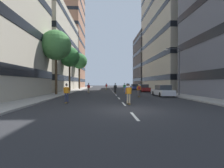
{
  "coord_description": "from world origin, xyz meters",
  "views": [
    {
      "loc": [
        -1.58,
        -10.53,
        1.83
      ],
      "look_at": [
        0.0,
        27.68,
        1.54
      ],
      "focal_mm": 25.23,
      "sensor_mm": 36.0,
      "label": 1
    }
  ],
  "objects_px": {
    "street_tree_near": "(79,61)",
    "skater_2": "(106,86)",
    "parked_car_far": "(143,88)",
    "skater_6": "(66,92)",
    "street_tree_far": "(70,57)",
    "streetlamp_right": "(177,66)",
    "skater_8": "(125,87)",
    "skater_0": "(127,92)",
    "skater_4": "(115,88)",
    "street_tree_mid": "(56,46)",
    "skater_3": "(139,89)",
    "parked_car_mid": "(134,87)",
    "skater_1": "(89,87)",
    "skater_7": "(88,86)",
    "parked_car_near": "(163,91)",
    "skater_5": "(129,93)"
  },
  "relations": [
    {
      "from": "streetlamp_right",
      "to": "skater_8",
      "type": "height_order",
      "value": "streetlamp_right"
    },
    {
      "from": "skater_2",
      "to": "skater_5",
      "type": "bearing_deg",
      "value": -86.46
    },
    {
      "from": "street_tree_far",
      "to": "skater_7",
      "type": "relative_size",
      "value": 5.04
    },
    {
      "from": "parked_car_far",
      "to": "skater_3",
      "type": "distance_m",
      "value": 12.38
    },
    {
      "from": "skater_2",
      "to": "skater_8",
      "type": "bearing_deg",
      "value": -70.47
    },
    {
      "from": "skater_1",
      "to": "street_tree_near",
      "type": "bearing_deg",
      "value": 105.33
    },
    {
      "from": "skater_0",
      "to": "skater_2",
      "type": "xyz_separation_m",
      "value": [
        -1.87,
        26.38,
        0.0
      ]
    },
    {
      "from": "street_tree_far",
      "to": "skater_0",
      "type": "distance_m",
      "value": 20.47
    },
    {
      "from": "parked_car_far",
      "to": "skater_6",
      "type": "relative_size",
      "value": 2.47
    },
    {
      "from": "skater_2",
      "to": "street_tree_near",
      "type": "bearing_deg",
      "value": 159.39
    },
    {
      "from": "street_tree_mid",
      "to": "skater_7",
      "type": "height_order",
      "value": "street_tree_mid"
    },
    {
      "from": "street_tree_far",
      "to": "skater_7",
      "type": "xyz_separation_m",
      "value": [
        3.08,
        6.64,
        -6.03
      ]
    },
    {
      "from": "street_tree_mid",
      "to": "skater_2",
      "type": "relative_size",
      "value": 5.3
    },
    {
      "from": "street_tree_far",
      "to": "skater_1",
      "type": "relative_size",
      "value": 5.04
    },
    {
      "from": "skater_3",
      "to": "skater_6",
      "type": "relative_size",
      "value": 1.0
    },
    {
      "from": "streetlamp_right",
      "to": "skater_3",
      "type": "relative_size",
      "value": 3.65
    },
    {
      "from": "street_tree_near",
      "to": "skater_7",
      "type": "bearing_deg",
      "value": -60.33
    },
    {
      "from": "skater_2",
      "to": "skater_4",
      "type": "height_order",
      "value": "same"
    },
    {
      "from": "street_tree_near",
      "to": "streetlamp_right",
      "type": "distance_m",
      "value": 28.88
    },
    {
      "from": "skater_0",
      "to": "skater_4",
      "type": "xyz_separation_m",
      "value": [
        -0.39,
        12.46,
        0.0
      ]
    },
    {
      "from": "skater_1",
      "to": "skater_7",
      "type": "xyz_separation_m",
      "value": [
        -1.08,
        9.79,
        0.0
      ]
    },
    {
      "from": "skater_5",
      "to": "skater_8",
      "type": "height_order",
      "value": "same"
    },
    {
      "from": "parked_car_mid",
      "to": "skater_5",
      "type": "xyz_separation_m",
      "value": [
        -5.86,
        -28.86,
        0.29
      ]
    },
    {
      "from": "street_tree_far",
      "to": "skater_1",
      "type": "bearing_deg",
      "value": -37.1
    },
    {
      "from": "parked_car_near",
      "to": "street_tree_far",
      "type": "relative_size",
      "value": 0.49
    },
    {
      "from": "streetlamp_right",
      "to": "skater_8",
      "type": "bearing_deg",
      "value": 120.76
    },
    {
      "from": "skater_1",
      "to": "skater_5",
      "type": "bearing_deg",
      "value": -72.12
    },
    {
      "from": "skater_2",
      "to": "skater_6",
      "type": "xyz_separation_m",
      "value": [
        -3.77,
        -27.02,
        0.0
      ]
    },
    {
      "from": "street_tree_far",
      "to": "skater_0",
      "type": "bearing_deg",
      "value": -61.32
    },
    {
      "from": "skater_0",
      "to": "skater_5",
      "type": "height_order",
      "value": "same"
    },
    {
      "from": "skater_8",
      "to": "skater_0",
      "type": "bearing_deg",
      "value": -96.01
    },
    {
      "from": "street_tree_far",
      "to": "streetlamp_right",
      "type": "bearing_deg",
      "value": -32.63
    },
    {
      "from": "skater_4",
      "to": "skater_6",
      "type": "xyz_separation_m",
      "value": [
        -5.26,
        -13.1,
        0.0
      ]
    },
    {
      "from": "street_tree_mid",
      "to": "skater_7",
      "type": "xyz_separation_m",
      "value": [
        3.08,
        15.36,
        -6.31
      ]
    },
    {
      "from": "street_tree_mid",
      "to": "skater_8",
      "type": "relative_size",
      "value": 5.3
    },
    {
      "from": "street_tree_far",
      "to": "skater_7",
      "type": "height_order",
      "value": "street_tree_far"
    },
    {
      "from": "parked_car_near",
      "to": "skater_4",
      "type": "xyz_separation_m",
      "value": [
        -6.11,
        6.33,
        0.29
      ]
    },
    {
      "from": "skater_1",
      "to": "skater_5",
      "type": "xyz_separation_m",
      "value": [
        5.08,
        -15.74,
        -0.03
      ]
    },
    {
      "from": "skater_0",
      "to": "skater_1",
      "type": "xyz_separation_m",
      "value": [
        -5.21,
        14.0,
        0.03
      ]
    },
    {
      "from": "street_tree_far",
      "to": "skater_6",
      "type": "height_order",
      "value": "street_tree_far"
    },
    {
      "from": "skater_3",
      "to": "skater_5",
      "type": "distance_m",
      "value": 7.29
    },
    {
      "from": "parked_car_mid",
      "to": "street_tree_mid",
      "type": "relative_size",
      "value": 0.47
    },
    {
      "from": "skater_4",
      "to": "skater_7",
      "type": "distance_m",
      "value": 12.78
    },
    {
      "from": "parked_car_mid",
      "to": "skater_1",
      "type": "relative_size",
      "value": 2.47
    },
    {
      "from": "street_tree_near",
      "to": "skater_5",
      "type": "distance_m",
      "value": 33.03
    },
    {
      "from": "parked_car_far",
      "to": "skater_7",
      "type": "height_order",
      "value": "skater_7"
    },
    {
      "from": "skater_4",
      "to": "skater_5",
      "type": "relative_size",
      "value": 1.0
    },
    {
      "from": "street_tree_near",
      "to": "skater_6",
      "type": "distance_m",
      "value": 30.86
    },
    {
      "from": "street_tree_near",
      "to": "skater_2",
      "type": "relative_size",
      "value": 5.57
    },
    {
      "from": "skater_4",
      "to": "skater_6",
      "type": "distance_m",
      "value": 14.12
    }
  ]
}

